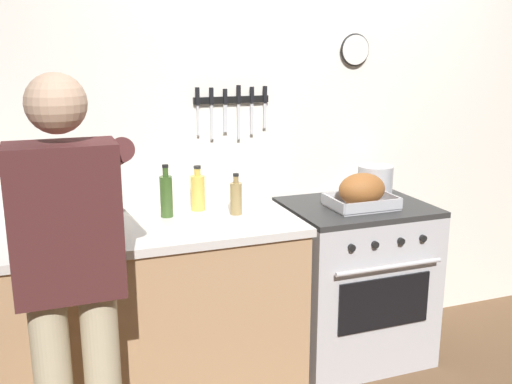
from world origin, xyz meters
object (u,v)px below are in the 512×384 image
object	(u,v)px
bottle_soy_sauce	(45,213)
bottle_wine_red	(69,197)
stove	(354,281)
bottle_olive_oil	(166,195)
roasting_pan	(362,192)
bottle_vinegar	(236,197)
bottle_cooking_oil	(198,192)
bottle_dish_soap	(33,210)
person_cook	(69,268)
cutting_board	(80,235)
stock_pot	(375,181)

from	to	relation	value
bottle_soy_sauce	bottle_wine_red	xyz separation A→B (m)	(0.11, 0.08, 0.05)
stove	bottle_olive_oil	size ratio (longest dim) A/B	3.34
bottle_olive_oil	bottle_wine_red	bearing A→B (deg)	173.89
roasting_pan	bottle_vinegar	world-z (taller)	bottle_vinegar
stove	bottle_cooking_oil	distance (m)	1.03
bottle_cooking_oil	bottle_dish_soap	xyz separation A→B (m)	(-0.81, -0.04, -0.01)
person_cook	bottle_cooking_oil	xyz separation A→B (m)	(0.69, 0.78, 0.05)
bottle_dish_soap	cutting_board	bearing A→B (deg)	-48.83
stove	cutting_board	xyz separation A→B (m)	(-1.47, -0.06, 0.46)
stove	roasting_pan	world-z (taller)	roasting_pan
bottle_wine_red	bottle_cooking_oil	world-z (taller)	bottle_wine_red
stove	stock_pot	size ratio (longest dim) A/B	4.46
bottle_dish_soap	bottle_vinegar	xyz separation A→B (m)	(0.98, -0.11, -0.00)
bottle_wine_red	bottle_soy_sauce	bearing A→B (deg)	-143.56
roasting_pan	stock_pot	distance (m)	0.27
roasting_pan	bottle_olive_oil	xyz separation A→B (m)	(-1.01, 0.20, 0.03)
bottle_soy_sauce	stock_pot	bearing A→B (deg)	0.85
bottle_soy_sauce	cutting_board	bearing A→B (deg)	-48.78
bottle_soy_sauce	bottle_olive_oil	size ratio (longest dim) A/B	0.78
bottle_cooking_oil	cutting_board	bearing A→B (deg)	-157.26
roasting_pan	stock_pot	bearing A→B (deg)	43.81
bottle_olive_oil	bottle_vinegar	distance (m)	0.35
person_cook	bottle_dish_soap	world-z (taller)	person_cook
cutting_board	bottle_wine_red	world-z (taller)	bottle_wine_red
bottle_olive_oil	roasting_pan	bearing A→B (deg)	-10.95
stove	roasting_pan	bearing A→B (deg)	-102.70
person_cook	bottle_wine_red	bearing A→B (deg)	-2.56
person_cook	bottle_dish_soap	bearing A→B (deg)	10.00
cutting_board	stove	bearing A→B (deg)	2.36
bottle_cooking_oil	person_cook	bearing A→B (deg)	-131.54
bottle_cooking_oil	bottle_olive_oil	xyz separation A→B (m)	(-0.18, -0.07, 0.01)
person_cook	bottle_cooking_oil	bearing A→B (deg)	-40.86
cutting_board	bottle_soy_sauce	bearing A→B (deg)	131.22
stock_pot	bottle_wine_red	distance (m)	1.68
cutting_board	bottle_olive_oil	distance (m)	0.49
stove	person_cook	size ratio (longest dim) A/B	0.54
roasting_pan	bottle_wine_red	xyz separation A→B (m)	(-1.48, 0.25, 0.05)
stove	person_cook	xyz separation A→B (m)	(-1.54, -0.58, 0.50)
person_cook	cutting_board	distance (m)	0.53
stove	stock_pot	bearing A→B (deg)	34.40
stove	roasting_pan	distance (m)	0.54
bottle_cooking_oil	bottle_vinegar	distance (m)	0.22
bottle_soy_sauce	stove	bearing A→B (deg)	-3.53
stove	bottle_wine_red	xyz separation A→B (m)	(-1.50, 0.18, 0.58)
bottle_dish_soap	bottle_soy_sauce	bearing A→B (deg)	-48.95
bottle_wine_red	bottle_dish_soap	bearing A→B (deg)	-172.74
cutting_board	bottle_cooking_oil	distance (m)	0.68
bottle_cooking_oil	bottle_dish_soap	bearing A→B (deg)	-177.25
person_cook	stock_pot	xyz separation A→B (m)	(1.72, 0.71, 0.04)
bottle_cooking_oil	bottle_olive_oil	world-z (taller)	bottle_olive_oil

